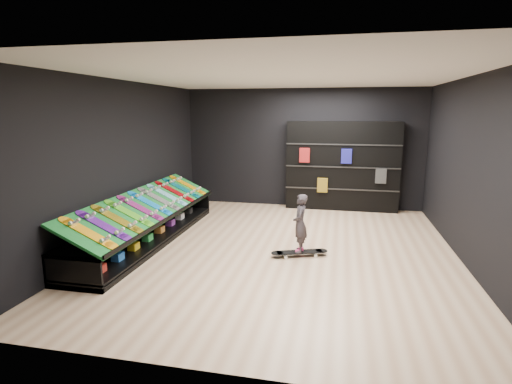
% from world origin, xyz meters
% --- Properties ---
extents(floor, '(6.00, 7.00, 0.01)m').
position_xyz_m(floor, '(0.00, 0.00, 0.00)').
color(floor, '#D2B18E').
rests_on(floor, ground).
extents(ceiling, '(6.00, 7.00, 0.01)m').
position_xyz_m(ceiling, '(0.00, 0.00, 3.00)').
color(ceiling, white).
rests_on(ceiling, ground).
extents(wall_back, '(6.00, 0.02, 3.00)m').
position_xyz_m(wall_back, '(0.00, 3.50, 1.50)').
color(wall_back, black).
rests_on(wall_back, ground).
extents(wall_front, '(6.00, 0.02, 3.00)m').
position_xyz_m(wall_front, '(0.00, -3.50, 1.50)').
color(wall_front, black).
rests_on(wall_front, ground).
extents(wall_left, '(0.02, 7.00, 3.00)m').
position_xyz_m(wall_left, '(-3.00, 0.00, 1.50)').
color(wall_left, black).
rests_on(wall_left, ground).
extents(wall_right, '(0.02, 7.00, 3.00)m').
position_xyz_m(wall_right, '(3.00, 0.00, 1.50)').
color(wall_right, black).
rests_on(wall_right, ground).
extents(display_rack, '(0.90, 4.50, 0.50)m').
position_xyz_m(display_rack, '(-2.55, 0.00, 0.25)').
color(display_rack, black).
rests_on(display_rack, ground).
extents(turf_ramp, '(0.92, 4.50, 0.46)m').
position_xyz_m(turf_ramp, '(-2.50, 0.00, 0.71)').
color(turf_ramp, '#0E5E20').
rests_on(turf_ramp, display_rack).
extents(back_shelving, '(2.74, 0.32, 2.19)m').
position_xyz_m(back_shelving, '(1.02, 3.32, 1.10)').
color(back_shelving, black).
rests_on(back_shelving, ground).
extents(floor_skateboard, '(0.99, 0.55, 0.09)m').
position_xyz_m(floor_skateboard, '(0.35, -0.24, 0.04)').
color(floor_skateboard, black).
rests_on(floor_skateboard, ground).
extents(child, '(0.17, 0.23, 0.60)m').
position_xyz_m(child, '(0.35, -0.24, 0.39)').
color(child, black).
rests_on(child, floor_skateboard).
extents(display_board_0, '(0.93, 0.22, 0.50)m').
position_xyz_m(display_board_0, '(-2.49, -1.90, 0.74)').
color(display_board_0, orange).
rests_on(display_board_0, turf_ramp).
extents(display_board_1, '(0.93, 0.22, 0.50)m').
position_xyz_m(display_board_1, '(-2.49, -1.52, 0.74)').
color(display_board_1, purple).
rests_on(display_board_1, turf_ramp).
extents(display_board_2, '(0.93, 0.22, 0.50)m').
position_xyz_m(display_board_2, '(-2.49, -1.14, 0.74)').
color(display_board_2, yellow).
rests_on(display_board_2, turf_ramp).
extents(display_board_3, '(0.93, 0.22, 0.50)m').
position_xyz_m(display_board_3, '(-2.49, -0.76, 0.74)').
color(display_board_3, green).
rests_on(display_board_3, turf_ramp).
extents(display_board_4, '(0.93, 0.22, 0.50)m').
position_xyz_m(display_board_4, '(-2.49, -0.38, 0.74)').
color(display_board_4, '#2626BF').
rests_on(display_board_4, turf_ramp).
extents(display_board_5, '(0.93, 0.22, 0.50)m').
position_xyz_m(display_board_5, '(-2.49, 0.00, 0.74)').
color(display_board_5, blue).
rests_on(display_board_5, turf_ramp).
extents(display_board_6, '(0.93, 0.22, 0.50)m').
position_xyz_m(display_board_6, '(-2.49, 0.38, 0.74)').
color(display_board_6, black).
rests_on(display_board_6, turf_ramp).
extents(display_board_7, '(0.93, 0.22, 0.50)m').
position_xyz_m(display_board_7, '(-2.49, 0.76, 0.74)').
color(display_board_7, '#0CB2E5').
rests_on(display_board_7, turf_ramp).
extents(display_board_8, '(0.93, 0.22, 0.50)m').
position_xyz_m(display_board_8, '(-2.49, 1.14, 0.74)').
color(display_board_8, red).
rests_on(display_board_8, turf_ramp).
extents(display_board_9, '(0.93, 0.22, 0.50)m').
position_xyz_m(display_board_9, '(-2.49, 1.52, 0.74)').
color(display_board_9, '#0C8C99').
rests_on(display_board_9, turf_ramp).
extents(display_board_10, '(0.93, 0.22, 0.50)m').
position_xyz_m(display_board_10, '(-2.49, 1.90, 0.74)').
color(display_board_10, yellow).
rests_on(display_board_10, turf_ramp).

